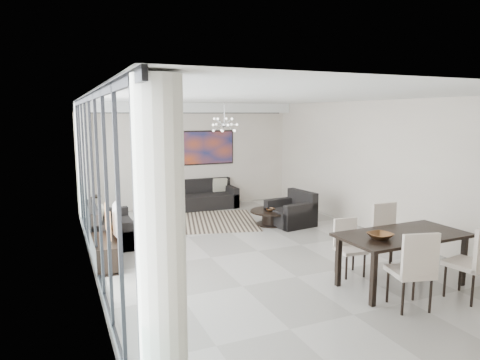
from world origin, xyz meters
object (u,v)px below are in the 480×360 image
sofa_main (198,199)px  tv_console (105,250)px  coffee_table (271,216)px  dining_table (402,239)px  television (113,219)px

sofa_main → tv_console: size_ratio=1.46×
coffee_table → tv_console: size_ratio=0.68×
coffee_table → dining_table: (0.12, -4.03, 0.54)m
tv_console → sofa_main: bearing=51.3°
television → coffee_table: bearing=-66.1°
tv_console → dining_table: dining_table is taller
coffee_table → television: television is taller
coffee_table → tv_console: tv_console is taller
sofa_main → television: size_ratio=1.97×
coffee_table → sofa_main: (-1.05, 2.41, 0.06)m
coffee_table → television: size_ratio=0.92×
coffee_table → tv_console: 4.08m
tv_console → television: bearing=16.1°
sofa_main → television: (-2.70, -3.53, 0.51)m
sofa_main → television: bearing=-127.5°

